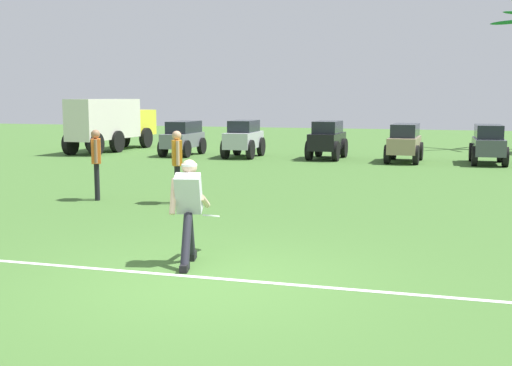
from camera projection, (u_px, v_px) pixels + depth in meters
ground_plane at (205, 282)px, 7.91m from camera, size 80.00×80.00×0.00m
field_line_paint at (211, 278)px, 8.08m from camera, size 22.58×0.64×0.01m
frisbee_thrower at (189, 206)px, 8.69m from camera, size 0.47×1.12×1.42m
frisbee_in_flight at (211, 216)px, 9.50m from camera, size 0.27×0.26×0.08m
teammate_near_sideline at (177, 160)px, 13.71m from camera, size 0.34×0.46×1.56m
teammate_midfield at (96, 158)px, 14.17m from camera, size 0.34×0.46×1.56m
parked_car_slot_a at (183, 137)px, 25.19m from camera, size 1.20×2.43×1.34m
parked_car_slot_b at (244, 138)px, 24.42m from camera, size 1.25×2.39×1.40m
parked_car_slot_c at (327, 139)px, 23.74m from camera, size 1.20×2.37×1.40m
parked_car_slot_d at (405, 141)px, 22.63m from camera, size 1.20×2.42×1.34m
parked_car_slot_e at (488, 143)px, 21.94m from camera, size 1.22×2.43×1.34m
box_truck at (111, 122)px, 27.23m from camera, size 1.40×5.90×2.20m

